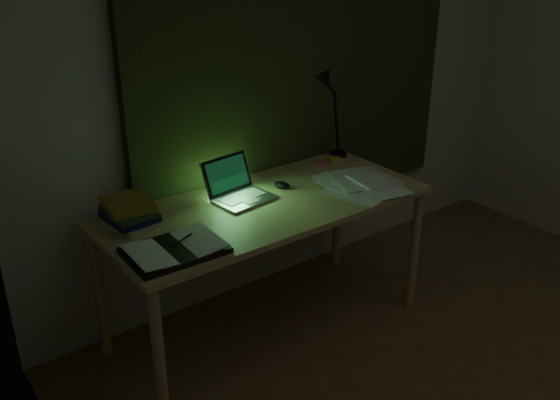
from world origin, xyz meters
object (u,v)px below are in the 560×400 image
Objects in this scene: laptop at (244,182)px; desk_lamp at (340,110)px; open_textbook at (175,249)px; desk at (266,268)px; book_stack at (129,213)px; loose_papers at (359,182)px.

desk_lamp reaches higher than laptop.
open_textbook is at bearing -160.49° from laptop.
desk is 0.81m from book_stack.
book_stack is 0.63× the size of loose_papers.
desk is 5.14× the size of laptop.
open_textbook is (-0.61, -0.18, 0.40)m from desk.
desk is 6.91× the size of book_stack.
laptop is at bearing 28.56° from open_textbook.
loose_papers is 0.53m from desk_lamp.
desk_lamp is at bearing 62.30° from loose_papers.
loose_papers is at bearing -11.08° from desk.
laptop is (-0.07, 0.09, 0.48)m from desk.
desk is 2.96× the size of desk_lamp.
desk is 4.09× the size of open_textbook.
laptop is 0.65m from loose_papers.
laptop is at bearing -167.22° from desk_lamp.
loose_papers is (0.54, -0.11, 0.39)m from desk.
desk_lamp is (0.21, 0.40, 0.27)m from loose_papers.
laptop is 0.85× the size of loose_papers.
desk is 0.75m from open_textbook.
desk is 4.39× the size of loose_papers.
loose_papers is at bearing -13.09° from book_stack.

